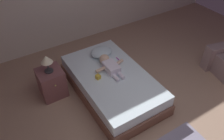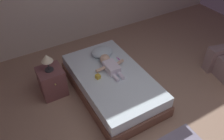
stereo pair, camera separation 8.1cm
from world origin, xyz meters
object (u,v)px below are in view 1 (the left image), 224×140
at_px(bed, 112,83).
at_px(toy_block, 98,77).
at_px(baby, 109,65).
at_px(lamp, 46,60).
at_px(toothbrush, 118,59).
at_px(nightstand, 52,83).
at_px(pillow, 101,52).

xyz_separation_m(bed, toy_block, (-0.25, 0.04, 0.24)).
bearing_deg(baby, lamp, 160.54).
xyz_separation_m(toothbrush, toy_block, (-0.56, -0.27, 0.03)).
bearing_deg(bed, nightstand, 151.03).
relative_size(pillow, lamp, 1.30).
distance_m(toothbrush, toy_block, 0.62).
bearing_deg(baby, bed, -105.90).
height_order(bed, toy_block, toy_block).
distance_m(pillow, toothbrush, 0.34).
bearing_deg(bed, baby, 74.10).
height_order(bed, nightstand, nightstand).
height_order(pillow, toy_block, pillow).
xyz_separation_m(toothbrush, nightstand, (-1.22, 0.20, -0.15)).
bearing_deg(toy_block, toothbrush, 25.36).
distance_m(bed, nightstand, 1.03).
xyz_separation_m(pillow, lamp, (-1.02, -0.07, 0.27)).
height_order(toothbrush, nightstand, nightstand).
bearing_deg(baby, nightstand, 160.54).
relative_size(pillow, toothbrush, 2.75).
xyz_separation_m(bed, lamp, (-0.90, 0.50, 0.55)).
distance_m(nightstand, toy_block, 0.82).
bearing_deg(pillow, toy_block, -124.57).
height_order(baby, toothbrush, baby).
relative_size(toothbrush, nightstand, 0.28).
height_order(pillow, toothbrush, pillow).
bearing_deg(lamp, nightstand, -90.00).
xyz_separation_m(baby, toothbrush, (0.27, 0.14, -0.06)).
bearing_deg(nightstand, bed, -28.97).
relative_size(toothbrush, lamp, 0.47).
distance_m(bed, toy_block, 0.35).
height_order(nightstand, lamp, lamp).
height_order(toothbrush, lamp, lamp).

